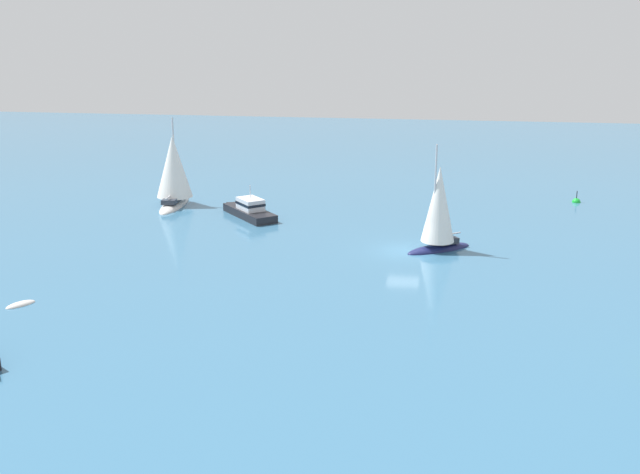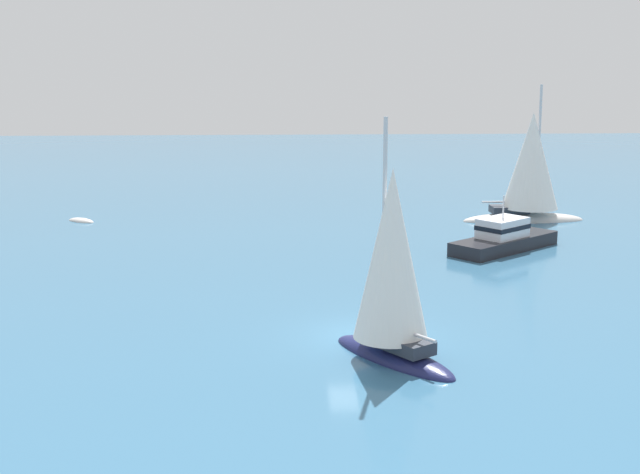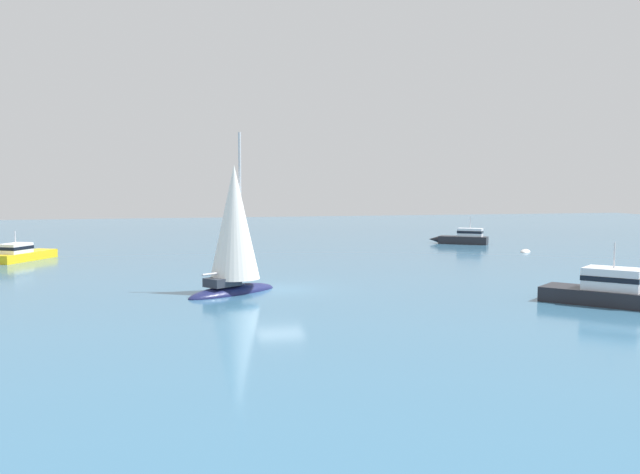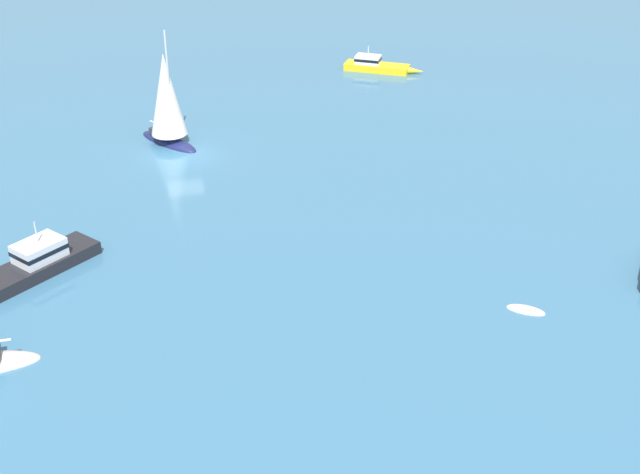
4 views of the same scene
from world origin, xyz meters
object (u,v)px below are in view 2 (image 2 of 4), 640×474
yacht (530,172)px  launch_1 (506,238)px  skiff (81,221)px  yacht_1 (392,273)px

yacht → launch_1: yacht is taller
launch_1 → skiff: bearing=119.5°
yacht → skiff: bearing=176.0°
yacht_1 → skiff: (-16.16, 26.21, -3.05)m
yacht → launch_1: 9.14m
yacht_1 → yacht: bearing=-60.3°
yacht_1 → launch_1: size_ratio=1.19×
skiff → launch_1: bearing=-166.2°
launch_1 → yacht: bearing=27.4°
yacht → yacht_1: size_ratio=1.01×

